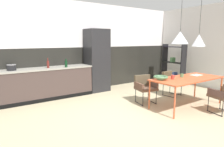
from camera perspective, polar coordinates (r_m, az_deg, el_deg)
The scene contains 18 objects.
ground_plane at distance 4.45m, azimuth 11.07°, elevation -12.19°, with size 9.62×9.62×0.00m, color tan.
back_wall_splashback_dark at distance 6.64m, azimuth -7.19°, elevation 1.51°, with size 7.40×0.12×1.42m, color black.
back_wall_panel_upper at distance 6.60m, azimuth -7.46°, elevation 13.86°, with size 7.40×0.12×1.42m, color silver.
kitchen_counter at distance 5.75m, azimuth -22.36°, elevation -3.13°, with size 3.39×0.63×0.89m.
refrigerator_column at distance 6.37m, azimuth -4.44°, elevation 3.83°, with size 0.68×0.60×2.00m, color #232326.
dining_table at distance 5.19m, azimuth 21.21°, elevation -1.65°, with size 1.94×0.82×0.72m.
armchair_facing_counter at distance 5.26m, azimuth 9.50°, elevation -3.37°, with size 0.56×0.55×0.73m.
armchair_near_window at distance 6.16m, azimuth 16.75°, elevation -1.74°, with size 0.55×0.54×0.71m.
fruit_bowl at distance 4.74m, azimuth 14.07°, elevation -1.09°, with size 0.34×0.34×0.09m.
open_book at distance 5.67m, azimuth 23.44°, elevation -0.42°, with size 0.30×0.20×0.02m.
mug_short_terracotta at distance 5.23m, azimuth 19.75°, elevation -0.55°, with size 0.13×0.09×0.09m.
mug_glass_clear at distance 4.89m, azimuth 17.35°, elevation -1.00°, with size 0.13×0.08×0.10m.
cooking_pot at distance 5.58m, azimuth -27.34°, elevation 1.58°, with size 0.23×0.23×0.18m.
bottle_oil_tall at distance 5.70m, azimuth -18.22°, elevation 2.62°, with size 0.07×0.07×0.28m.
bottle_spice_small at distance 5.71m, azimuth -13.28°, elevation 2.78°, with size 0.08×0.08×0.24m.
open_shelf_unit at distance 7.65m, azimuth 17.56°, elevation 2.58°, with size 0.30×0.89×1.51m.
pendant_lamp_over_table_near at distance 4.79m, azimuth 19.27°, elevation 9.87°, with size 0.38×0.38×1.23m.
pendant_lamp_over_table_far at distance 5.44m, azimuth 24.04°, elevation 8.85°, with size 0.33×0.33×1.30m.
Camera 1 is at (-2.96, -2.89, 1.64)m, focal length 31.27 mm.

